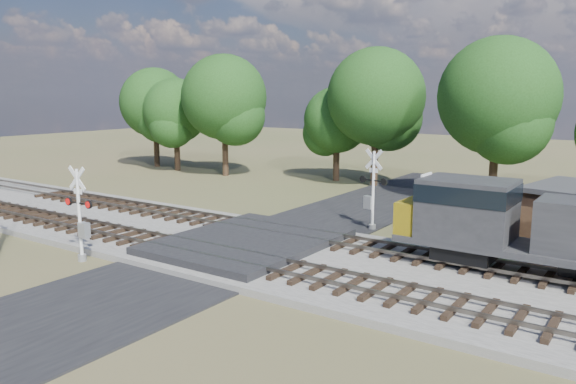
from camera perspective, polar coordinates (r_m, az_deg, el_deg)
The scene contains 9 objects.
ground at distance 27.12m, azimuth -4.70°, elevation -6.14°, with size 160.00×160.00×0.00m, color #48522B.
ballast_bed at distance 22.89m, azimuth 16.25°, elevation -9.22°, with size 140.00×10.00×0.30m, color gray.
road at distance 27.11m, azimuth -4.71°, elevation -6.06°, with size 7.00×60.00×0.08m, color black.
crossing_panel at distance 27.41m, azimuth -4.05°, elevation -5.27°, with size 7.00×9.00×0.62m, color #262628.
track_near at distance 23.66m, azimuth -1.87°, elevation -7.50°, with size 140.00×2.60×0.33m.
track_far at distance 27.68m, azimuth 4.28°, elevation -4.91°, with size 140.00×2.60×0.33m.
crossing_signal_near at distance 26.83m, azimuth -20.27°, elevation -2.92°, with size 1.76×0.38×4.36m.
crossing_signal_far at distance 31.32m, azimuth 8.49°, elevation -0.47°, with size 1.82×0.49×4.54m.
treeline at distance 41.01m, azimuth 20.64°, elevation 8.24°, with size 80.93×10.20×11.72m.
Camera 1 is at (16.49, -20.17, 7.55)m, focal length 35.00 mm.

